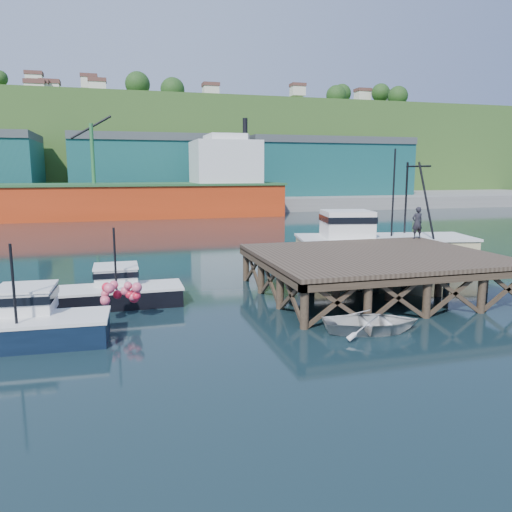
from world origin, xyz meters
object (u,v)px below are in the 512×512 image
object	(u,v)px
boat_navy	(23,323)
dinghy	(372,322)
boat_black	(117,290)
trawler	(381,242)
dockworker	(417,223)

from	to	relation	value
boat_navy	dinghy	world-z (taller)	boat_navy
boat_black	dinghy	world-z (taller)	boat_black
dinghy	boat_black	bearing A→B (deg)	65.67
trawler	dinghy	world-z (taller)	trawler
boat_black	trawler	distance (m)	18.09
boat_navy	dinghy	distance (m)	13.37
boat_black	dinghy	size ratio (longest dim) A/B	1.61
boat_navy	dockworker	xyz separation A→B (m)	(21.82, 7.84, 2.34)
boat_navy	trawler	bearing A→B (deg)	29.22
trawler	dockworker	bearing A→B (deg)	-51.70
dinghy	trawler	bearing A→B (deg)	-19.11
trawler	dockworker	size ratio (longest dim) A/B	6.11
dockworker	boat_navy	bearing A→B (deg)	19.70
boat_black	dinghy	xyz separation A→B (m)	(9.76, -7.11, -0.30)
boat_black	dockworker	size ratio (longest dim) A/B	3.09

